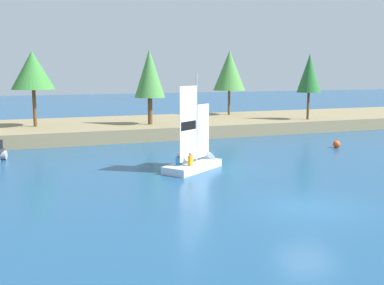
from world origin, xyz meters
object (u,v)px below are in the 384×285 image
at_px(shoreline_tree_left, 33,70).
at_px(sailboat, 200,161).
at_px(shoreline_tree_centre, 229,71).
at_px(channel_buoy, 337,144).
at_px(shoreline_tree_midright, 309,73).
at_px(shoreline_tree_midleft, 150,74).

distance_m(shoreline_tree_left, sailboat, 18.81).
bearing_deg(shoreline_tree_centre, channel_buoy, -85.76).
bearing_deg(shoreline_tree_midright, shoreline_tree_midleft, 174.99).
distance_m(shoreline_tree_midleft, channel_buoy, 16.63).
distance_m(sailboat, channel_buoy, 12.69).
relative_size(shoreline_tree_midright, sailboat, 1.02).
bearing_deg(shoreline_tree_left, shoreline_tree_midleft, -11.03).
distance_m(shoreline_tree_midleft, shoreline_tree_midright, 15.47).
height_order(shoreline_tree_midright, sailboat, shoreline_tree_midright).
height_order(shoreline_tree_midleft, sailboat, shoreline_tree_midleft).
relative_size(shoreline_tree_midleft, channel_buoy, 11.58).
bearing_deg(channel_buoy, shoreline_tree_centre, 94.24).
distance_m(shoreline_tree_midleft, shoreline_tree_centre, 11.77).
relative_size(shoreline_tree_midleft, shoreline_tree_midright, 1.04).
bearing_deg(shoreline_tree_left, shoreline_tree_centre, 10.93).
xyz_separation_m(shoreline_tree_left, shoreline_tree_centre, (19.83, 3.83, -0.00)).
bearing_deg(shoreline_tree_centre, shoreline_tree_midleft, -151.09).
xyz_separation_m(shoreline_tree_left, channel_buoy, (21.06, -12.67, -5.50)).
bearing_deg(shoreline_tree_centre, sailboat, -119.52).
bearing_deg(sailboat, shoreline_tree_left, 84.20).
bearing_deg(channel_buoy, shoreline_tree_left, 148.96).
relative_size(shoreline_tree_centre, channel_buoy, 12.08).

